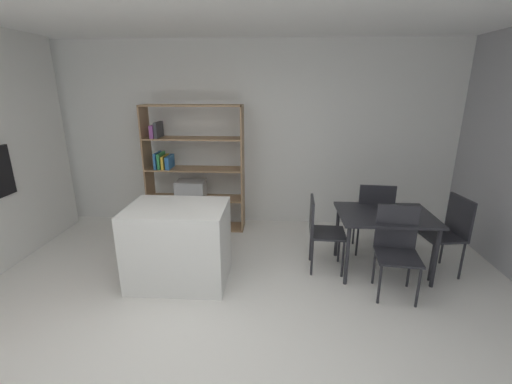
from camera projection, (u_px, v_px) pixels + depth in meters
name	position (u px, v px, depth m)	size (l,w,h in m)	color
ground_plane	(211.00, 333.00, 3.11)	(9.24, 9.24, 0.00)	silver
back_partition	(241.00, 136.00, 5.35)	(6.72, 0.06, 2.81)	silver
kitchen_island	(179.00, 244.00, 3.85)	(1.08, 0.78, 0.90)	silver
open_bookshelf	(189.00, 173.00, 5.21)	(1.47, 0.37, 1.89)	#997551
dining_table	(385.00, 220.00, 3.99)	(1.07, 0.80, 0.73)	#232328
dining_chair_far	(374.00, 213.00, 4.42)	(0.47, 0.45, 0.98)	#232328
dining_chair_window_side	(449.00, 228.00, 3.99)	(0.48, 0.49, 0.94)	#232328
dining_chair_near	(397.00, 243.00, 3.62)	(0.48, 0.48, 0.95)	#232328
dining_chair_island_side	(320.00, 227.00, 4.08)	(0.43, 0.44, 0.89)	#232328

